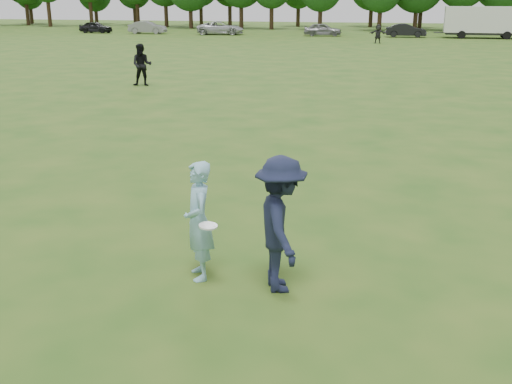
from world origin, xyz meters
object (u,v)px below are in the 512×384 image
car_e (323,29)px  cargo_trailer (484,21)px  car_a (96,27)px  car_b (147,27)px  player_far_a (142,65)px  player_far_d (378,34)px  car_f (406,30)px  defender (281,225)px  thrower (199,221)px  car_c (221,28)px

car_e → cargo_trailer: size_ratio=0.46×
car_a → car_b: size_ratio=0.90×
cargo_trailer → car_a: bearing=-178.7°
player_far_a → car_e: (2.55, 41.53, -0.28)m
car_b → car_e: 20.67m
player_far_d → car_f: size_ratio=0.40×
car_a → defender: bearing=-146.3°
car_b → car_f: car_b is taller
thrower → player_far_a: 21.25m
defender → cargo_trailer: cargo_trailer is taller
car_e → car_f: 8.98m
player_far_a → car_a: size_ratio=0.50×
car_f → cargo_trailer: cargo_trailer is taller
car_c → cargo_trailer: 28.61m
defender → car_b: 66.42m
car_a → cargo_trailer: cargo_trailer is taller
player_far_d → car_f: (2.37, 9.82, -0.15)m
defender → player_far_d: defender is taller
car_c → car_e: (11.73, 0.42, -0.03)m
player_far_d → cargo_trailer: bearing=43.5°
player_far_a → player_far_d: player_far_a is taller
defender → player_far_a: (-10.89, 18.99, 0.00)m
thrower → car_f: thrower is taller
cargo_trailer → car_f: bearing=-178.7°
car_b → player_far_d: bearing=-112.7°
car_a → car_e: bearing=-85.8°
cargo_trailer → car_c: bearing=-178.5°
car_e → cargo_trailer: (16.85, 0.32, 1.07)m
defender → car_f: size_ratio=0.46×
car_e → cargo_trailer: cargo_trailer is taller
car_f → cargo_trailer: size_ratio=0.48×
car_a → car_b: car_b is taller
thrower → car_b: (-27.75, 59.69, -0.18)m
car_c → cargo_trailer: bearing=-95.5°
car_c → car_e: car_c is taller
player_far_d → car_e: 11.72m
cargo_trailer → thrower: bearing=-99.1°
car_f → cargo_trailer: (7.87, 0.19, 1.07)m
car_a → player_far_d: bearing=-102.0°
car_e → cargo_trailer: 16.89m
player_far_a → car_b: (-18.11, 40.76, -0.27)m
car_c → cargo_trailer: size_ratio=0.60×
player_far_a → car_f: player_far_a is taller
thrower → player_far_d: bearing=151.9°
car_b → car_f: size_ratio=1.02×
car_b → cargo_trailer: bearing=-92.9°
car_b → cargo_trailer: size_ratio=0.49×
player_far_d → car_c: size_ratio=0.32×
player_far_a → car_c: 42.13m
car_b → cargo_trailer: cargo_trailer is taller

